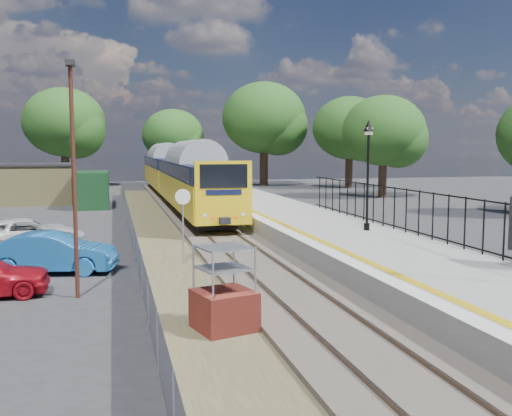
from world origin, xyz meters
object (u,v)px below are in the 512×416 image
object	(u,v)px
brick_plinth	(224,290)
car_blue	(52,253)
car_yellow	(2,256)
train	(176,173)
car_white	(27,234)
speed_sign	(183,213)
victorian_lamp_north	(368,149)
carpark_lamp	(73,164)

from	to	relation	value
brick_plinth	car_blue	world-z (taller)	brick_plinth
brick_plinth	car_yellow	size ratio (longest dim) A/B	0.56
train	car_white	world-z (taller)	train
brick_plinth	car_white	world-z (taller)	brick_plinth
speed_sign	car_blue	bearing A→B (deg)	179.01
victorian_lamp_north	speed_sign	distance (m)	8.20
train	speed_sign	world-z (taller)	train
carpark_lamp	train	bearing A→B (deg)	78.40
car_blue	car_yellow	xyz separation A→B (m)	(-1.77, 0.79, -0.18)
brick_plinth	speed_sign	xyz separation A→B (m)	(0.00, 7.98, 0.94)
car_yellow	carpark_lamp	bearing A→B (deg)	-144.07
car_yellow	victorian_lamp_north	bearing A→B (deg)	-84.67
carpark_lamp	car_white	bearing A→B (deg)	106.06
brick_plinth	speed_sign	distance (m)	8.03
carpark_lamp	brick_plinth	bearing A→B (deg)	-48.83
carpark_lamp	car_white	distance (m)	9.80
speed_sign	carpark_lamp	size ratio (longest dim) A/B	0.42
car_blue	car_yellow	world-z (taller)	car_blue
victorian_lamp_north	car_yellow	bearing A→B (deg)	-178.35
car_blue	carpark_lamp	bearing A→B (deg)	-153.56
victorian_lamp_north	train	xyz separation A→B (m)	(-5.30, 24.58, -1.96)
car_yellow	car_white	size ratio (longest dim) A/B	0.77
victorian_lamp_north	train	distance (m)	25.23
train	brick_plinth	xyz separation A→B (m)	(-2.50, -33.49, -1.35)
carpark_lamp	car_white	size ratio (longest dim) A/B	1.41
carpark_lamp	car_white	world-z (taller)	carpark_lamp
car_white	speed_sign	bearing A→B (deg)	-145.69
victorian_lamp_north	car_blue	distance (m)	12.94
victorian_lamp_north	car_white	distance (m)	14.93
victorian_lamp_north	brick_plinth	world-z (taller)	victorian_lamp_north
brick_plinth	car_yellow	xyz separation A→B (m)	(-6.35, 8.50, -0.46)
victorian_lamp_north	car_white	size ratio (longest dim) A/B	0.96
victorian_lamp_north	speed_sign	size ratio (longest dim) A/B	1.62
victorian_lamp_north	brick_plinth	xyz separation A→B (m)	(-7.80, -8.90, -3.31)
brick_plinth	carpark_lamp	distance (m)	6.10
car_white	train	bearing A→B (deg)	-39.25
speed_sign	car_white	xyz separation A→B (m)	(-6.11, 4.97, -1.26)
car_blue	car_yellow	distance (m)	1.95
brick_plinth	car_white	size ratio (longest dim) A/B	0.43
brick_plinth	car_white	xyz separation A→B (m)	(-6.11, 12.95, -0.33)
train	car_yellow	bearing A→B (deg)	-109.50
car_blue	car_yellow	size ratio (longest dim) A/B	1.18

